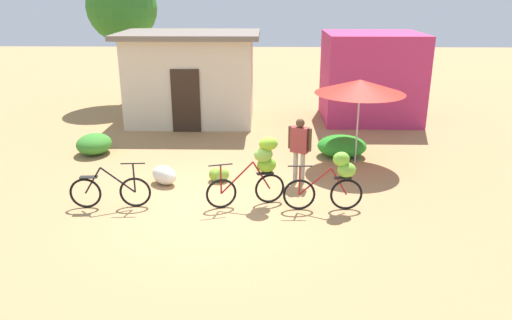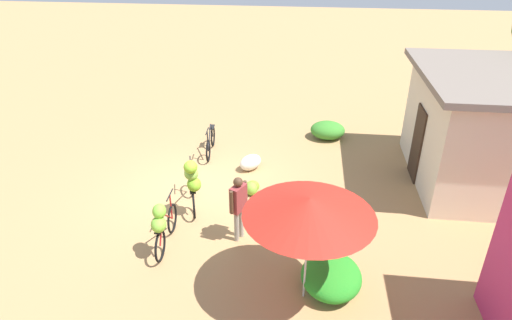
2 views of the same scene
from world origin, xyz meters
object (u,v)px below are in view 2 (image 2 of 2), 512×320
Objects in this scene: building_low at (473,128)px; market_umbrella at (309,207)px; person_vendor at (238,202)px; banana_pile_on_ground at (251,188)px; produce_sack at (251,162)px; bicycle_center_loaded at (162,224)px; bicycle_near_pile at (192,181)px; bicycle_leftmost at (211,142)px.

market_umbrella is (4.90, -4.19, 0.49)m from building_low.
person_vendor is (-1.59, -1.47, -1.07)m from market_umbrella.
market_umbrella is at bearing 22.50° from banana_pile_on_ground.
produce_sack is 3.25m from person_vendor.
banana_pile_on_ground is at bearing 179.08° from person_vendor.
banana_pile_on_ground is at bearing 148.70° from bicycle_center_loaded.
produce_sack reaches higher than banana_pile_on_ground.
banana_pile_on_ground is 2.06m from person_vendor.
bicycle_near_pile is at bearing -125.91° from person_vendor.
produce_sack is at bearing 57.29° from bicycle_leftmost.
building_low is 2.73× the size of bicycle_leftmost.
banana_pile_on_ground is (-1.00, 1.28, -0.72)m from bicycle_near_pile.
person_vendor is at bearing 2.90° from produce_sack.
bicycle_leftmost is 2.41× the size of produce_sack.
banana_pile_on_ground is at bearing 35.72° from bicycle_leftmost.
banana_pile_on_ground is 0.84× the size of produce_sack.
bicycle_center_loaded reaches higher than produce_sack.
bicycle_near_pile is (3.12, 0.25, 0.51)m from bicycle_leftmost.
building_low reaches higher than market_umbrella.
bicycle_leftmost is (-0.71, -7.16, -1.17)m from building_low.
market_umbrella is at bearing 18.98° from produce_sack.
person_vendor reaches higher than bicycle_near_pile.
market_umbrella is 1.39× the size of bicycle_center_loaded.
building_low is 2.95× the size of person_vendor.
bicycle_near_pile is at bearing -52.01° from banana_pile_on_ground.
market_umbrella is 3.88× the size of banana_pile_on_ground.
bicycle_near_pile is at bearing -132.47° from market_umbrella.
building_low reaches higher than produce_sack.
banana_pile_on_ground is at bearing 127.99° from bicycle_near_pile.
building_low reaches higher than person_vendor.
building_low is 5.97m from banana_pile_on_ground.
bicycle_center_loaded is 2.36× the size of produce_sack.
market_umbrella reaches higher than bicycle_near_pile.
banana_pile_on_ground is at bearing -157.50° from market_umbrella.
bicycle_near_pile is at bearing -25.61° from produce_sack.
produce_sack is (0.15, -5.82, -1.31)m from building_low.
bicycle_center_loaded is 3.01m from banana_pile_on_ground.
market_umbrella reaches higher than bicycle_leftmost.
bicycle_near_pile is 1.77m from banana_pile_on_ground.
person_vendor is (3.16, 0.16, 0.73)m from produce_sack.
building_low reaches higher than bicycle_near_pile.
bicycle_leftmost is 3.17m from bicycle_near_pile.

